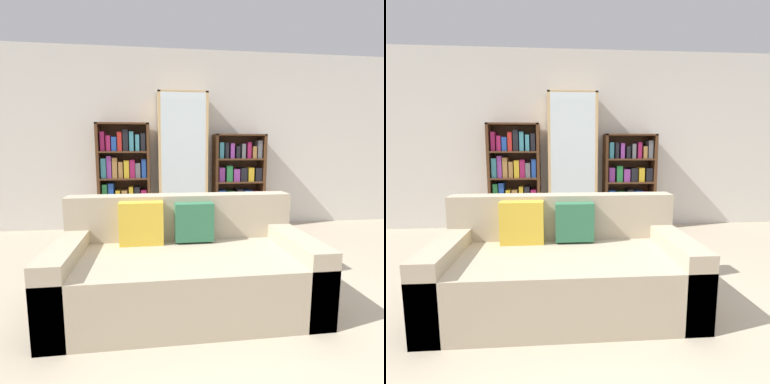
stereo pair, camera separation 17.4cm
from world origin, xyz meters
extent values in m
plane|color=tan|center=(0.00, 0.00, 0.00)|extent=(16.00, 16.00, 0.00)
cube|color=beige|center=(0.00, 2.80, 1.35)|extent=(7.13, 0.06, 2.70)
cube|color=tan|center=(-0.32, 0.31, 0.22)|extent=(1.96, 0.98, 0.44)
cube|color=tan|center=(-0.32, 0.70, 0.64)|extent=(1.96, 0.20, 0.39)
cube|color=tan|center=(-1.19, 0.31, 0.28)|extent=(0.20, 0.98, 0.56)
cube|color=tan|center=(0.56, 0.31, 0.28)|extent=(0.20, 0.98, 0.56)
cube|color=gold|center=(-0.66, 0.54, 0.62)|extent=(0.36, 0.12, 0.36)
cube|color=#2D6B47|center=(-0.22, 0.54, 0.62)|extent=(0.32, 0.12, 0.32)
cube|color=#4C2D19|center=(-1.33, 2.59, 0.80)|extent=(0.04, 0.32, 1.59)
cube|color=#4C2D19|center=(-0.62, 2.59, 0.80)|extent=(0.04, 0.32, 1.59)
cube|color=#4C2D19|center=(-0.98, 2.59, 1.58)|extent=(0.75, 0.32, 0.02)
cube|color=#4C2D19|center=(-0.98, 2.59, 0.01)|extent=(0.75, 0.32, 0.02)
cube|color=#4C2D19|center=(-0.98, 2.74, 0.80)|extent=(0.75, 0.01, 1.59)
cube|color=#4C2D19|center=(-0.98, 2.59, 0.41)|extent=(0.67, 0.32, 0.02)
cube|color=#4C2D19|center=(-0.98, 2.59, 0.80)|extent=(0.67, 0.32, 0.02)
cube|color=#4C2D19|center=(-0.98, 2.59, 1.18)|extent=(0.67, 0.32, 0.02)
cube|color=#7A3384|center=(-1.26, 2.58, 0.15)|extent=(0.05, 0.24, 0.26)
cube|color=#1E4293|center=(-1.18, 2.58, 0.14)|extent=(0.07, 0.24, 0.24)
cube|color=#5B5B60|center=(-1.10, 2.58, 0.13)|extent=(0.05, 0.24, 0.20)
cube|color=#237038|center=(-1.02, 2.58, 0.14)|extent=(0.06, 0.24, 0.24)
cube|color=orange|center=(-0.94, 2.58, 0.14)|extent=(0.05, 0.24, 0.24)
cube|color=#8E1947|center=(-0.86, 2.58, 0.18)|extent=(0.05, 0.24, 0.31)
cube|color=orange|center=(-0.77, 2.58, 0.13)|extent=(0.07, 0.24, 0.21)
cube|color=black|center=(-0.70, 2.58, 0.15)|extent=(0.06, 0.24, 0.25)
cube|color=#237038|center=(-1.25, 2.58, 0.57)|extent=(0.07, 0.24, 0.29)
cube|color=#1E4293|center=(-1.17, 2.58, 0.58)|extent=(0.07, 0.24, 0.31)
cube|color=gold|center=(-1.07, 2.58, 0.53)|extent=(0.06, 0.24, 0.21)
cube|color=olive|center=(-0.98, 2.58, 0.53)|extent=(0.08, 0.24, 0.21)
cube|color=gold|center=(-0.88, 2.58, 0.55)|extent=(0.06, 0.24, 0.26)
cube|color=black|center=(-0.80, 2.58, 0.55)|extent=(0.07, 0.24, 0.25)
cube|color=#8E1947|center=(-0.70, 2.58, 0.53)|extent=(0.08, 0.24, 0.20)
cube|color=teal|center=(-1.26, 2.58, 0.95)|extent=(0.07, 0.24, 0.28)
cube|color=#7A3384|center=(-1.18, 2.58, 0.97)|extent=(0.06, 0.24, 0.32)
cube|color=olive|center=(-1.10, 2.58, 0.96)|extent=(0.07, 0.24, 0.29)
cube|color=olive|center=(-1.02, 2.58, 0.93)|extent=(0.06, 0.24, 0.23)
cube|color=gold|center=(-0.94, 2.58, 0.94)|extent=(0.07, 0.24, 0.25)
cube|color=#8E1947|center=(-0.85, 2.58, 0.94)|extent=(0.07, 0.24, 0.26)
cube|color=#5B5B60|center=(-0.78, 2.58, 0.92)|extent=(0.07, 0.24, 0.21)
cube|color=#1E4293|center=(-0.69, 2.58, 0.94)|extent=(0.06, 0.24, 0.27)
cube|color=#8E1947|center=(-1.26, 2.58, 1.33)|extent=(0.06, 0.24, 0.27)
cube|color=#8E1947|center=(-1.18, 2.58, 1.30)|extent=(0.06, 0.24, 0.22)
cube|color=#1E4293|center=(-1.10, 2.58, 1.30)|extent=(0.07, 0.24, 0.20)
cube|color=#AD231E|center=(-1.02, 2.58, 1.33)|extent=(0.06, 0.24, 0.27)
cube|color=black|center=(-0.94, 2.58, 1.35)|extent=(0.07, 0.24, 0.30)
cube|color=teal|center=(-0.86, 2.58, 1.33)|extent=(0.06, 0.24, 0.28)
cube|color=teal|center=(-0.77, 2.58, 1.31)|extent=(0.05, 0.24, 0.23)
cube|color=black|center=(-0.69, 2.58, 1.32)|extent=(0.06, 0.24, 0.25)
cube|color=tan|center=(-0.46, 2.57, 1.02)|extent=(0.04, 0.36, 2.04)
cube|color=tan|center=(0.22, 2.57, 1.02)|extent=(0.04, 0.36, 2.04)
cube|color=tan|center=(-0.12, 2.57, 2.02)|extent=(0.72, 0.36, 0.02)
cube|color=tan|center=(-0.12, 2.57, 0.01)|extent=(0.72, 0.36, 0.02)
cube|color=tan|center=(-0.12, 2.74, 1.02)|extent=(0.72, 0.01, 2.04)
cube|color=silver|center=(-0.12, 2.39, 1.02)|extent=(0.64, 0.01, 2.01)
cube|color=tan|center=(-0.12, 2.57, 0.36)|extent=(0.64, 0.32, 0.02)
cube|color=tan|center=(-0.12, 2.57, 0.69)|extent=(0.64, 0.32, 0.02)
cube|color=tan|center=(-0.12, 2.57, 1.02)|extent=(0.64, 0.32, 0.02)
cube|color=tan|center=(-0.12, 2.57, 1.35)|extent=(0.64, 0.32, 0.02)
cube|color=tan|center=(-0.12, 2.57, 1.68)|extent=(0.64, 0.32, 0.02)
cylinder|color=silver|center=(-0.37, 2.57, 0.06)|extent=(0.01, 0.01, 0.07)
cone|color=silver|center=(-0.37, 2.57, 0.14)|extent=(0.07, 0.07, 0.09)
cylinder|color=silver|center=(-0.27, 2.57, 0.06)|extent=(0.01, 0.01, 0.07)
cone|color=silver|center=(-0.27, 2.57, 0.14)|extent=(0.07, 0.07, 0.09)
cylinder|color=silver|center=(-0.17, 2.56, 0.06)|extent=(0.01, 0.01, 0.07)
cone|color=silver|center=(-0.17, 2.56, 0.14)|extent=(0.07, 0.07, 0.09)
cylinder|color=silver|center=(-0.07, 2.57, 0.06)|extent=(0.01, 0.01, 0.07)
cone|color=silver|center=(-0.07, 2.57, 0.14)|extent=(0.07, 0.07, 0.09)
cylinder|color=silver|center=(0.03, 2.55, 0.06)|extent=(0.01, 0.01, 0.07)
cone|color=silver|center=(0.03, 2.55, 0.14)|extent=(0.07, 0.07, 0.09)
cylinder|color=silver|center=(0.13, 2.55, 0.06)|extent=(0.01, 0.01, 0.07)
cone|color=silver|center=(0.13, 2.55, 0.14)|extent=(0.07, 0.07, 0.09)
cylinder|color=silver|center=(-0.37, 2.58, 0.41)|extent=(0.01, 0.01, 0.08)
cone|color=silver|center=(-0.37, 2.58, 0.49)|extent=(0.07, 0.07, 0.09)
cylinder|color=silver|center=(-0.27, 2.56, 0.41)|extent=(0.01, 0.01, 0.08)
cone|color=silver|center=(-0.27, 2.56, 0.49)|extent=(0.07, 0.07, 0.09)
cylinder|color=silver|center=(-0.17, 2.57, 0.41)|extent=(0.01, 0.01, 0.08)
cone|color=silver|center=(-0.17, 2.57, 0.49)|extent=(0.07, 0.07, 0.09)
cylinder|color=silver|center=(-0.07, 2.58, 0.41)|extent=(0.01, 0.01, 0.08)
cone|color=silver|center=(-0.07, 2.58, 0.49)|extent=(0.07, 0.07, 0.09)
cylinder|color=silver|center=(0.03, 2.57, 0.41)|extent=(0.01, 0.01, 0.08)
cone|color=silver|center=(0.03, 2.57, 0.49)|extent=(0.07, 0.07, 0.09)
cylinder|color=silver|center=(0.13, 2.55, 0.41)|extent=(0.01, 0.01, 0.08)
cone|color=silver|center=(0.13, 2.55, 0.49)|extent=(0.07, 0.07, 0.09)
cylinder|color=silver|center=(-0.37, 2.56, 0.74)|extent=(0.01, 0.01, 0.09)
cone|color=silver|center=(-0.37, 2.56, 0.84)|extent=(0.07, 0.07, 0.10)
cylinder|color=silver|center=(-0.27, 2.57, 0.74)|extent=(0.01, 0.01, 0.09)
cone|color=silver|center=(-0.27, 2.57, 0.84)|extent=(0.07, 0.07, 0.10)
cylinder|color=silver|center=(-0.17, 2.58, 0.74)|extent=(0.01, 0.01, 0.09)
cone|color=silver|center=(-0.17, 2.58, 0.84)|extent=(0.07, 0.07, 0.10)
cylinder|color=silver|center=(-0.07, 2.55, 0.74)|extent=(0.01, 0.01, 0.09)
cone|color=silver|center=(-0.07, 2.55, 0.84)|extent=(0.07, 0.07, 0.10)
cylinder|color=silver|center=(0.03, 2.57, 0.74)|extent=(0.01, 0.01, 0.09)
cone|color=silver|center=(0.03, 2.57, 0.84)|extent=(0.07, 0.07, 0.10)
cylinder|color=silver|center=(0.13, 2.56, 0.74)|extent=(0.01, 0.01, 0.09)
cone|color=silver|center=(0.13, 2.56, 0.84)|extent=(0.07, 0.07, 0.10)
cylinder|color=silver|center=(-0.36, 2.57, 1.06)|extent=(0.01, 0.01, 0.07)
cone|color=silver|center=(-0.36, 2.57, 1.14)|extent=(0.08, 0.08, 0.08)
cylinder|color=silver|center=(-0.24, 2.55, 1.06)|extent=(0.01, 0.01, 0.07)
cone|color=silver|center=(-0.24, 2.55, 1.14)|extent=(0.08, 0.08, 0.08)
cylinder|color=silver|center=(-0.12, 2.55, 1.06)|extent=(0.01, 0.01, 0.07)
cone|color=silver|center=(-0.12, 2.55, 1.14)|extent=(0.08, 0.08, 0.08)
cylinder|color=silver|center=(0.00, 2.58, 1.06)|extent=(0.01, 0.01, 0.07)
cone|color=silver|center=(0.00, 2.58, 1.14)|extent=(0.08, 0.08, 0.08)
cylinder|color=silver|center=(0.12, 2.56, 1.06)|extent=(0.01, 0.01, 0.07)
cone|color=silver|center=(0.12, 2.56, 1.14)|extent=(0.08, 0.08, 0.08)
cylinder|color=silver|center=(-0.37, 2.57, 1.39)|extent=(0.01, 0.01, 0.06)
cone|color=silver|center=(-0.37, 2.57, 1.46)|extent=(0.07, 0.07, 0.08)
cylinder|color=silver|center=(-0.27, 2.55, 1.39)|extent=(0.01, 0.01, 0.06)
cone|color=silver|center=(-0.27, 2.55, 1.46)|extent=(0.07, 0.07, 0.08)
cylinder|color=silver|center=(-0.17, 2.55, 1.39)|extent=(0.01, 0.01, 0.06)
cone|color=silver|center=(-0.17, 2.55, 1.46)|extent=(0.07, 0.07, 0.08)
cylinder|color=silver|center=(-0.07, 2.55, 1.39)|extent=(0.01, 0.01, 0.06)
cone|color=silver|center=(-0.07, 2.55, 1.46)|extent=(0.07, 0.07, 0.08)
cylinder|color=silver|center=(0.03, 2.58, 1.39)|extent=(0.01, 0.01, 0.06)
cone|color=silver|center=(0.03, 2.58, 1.46)|extent=(0.07, 0.07, 0.08)
cylinder|color=silver|center=(0.13, 2.56, 1.39)|extent=(0.01, 0.01, 0.06)
cone|color=silver|center=(0.13, 2.56, 1.46)|extent=(0.07, 0.07, 0.08)
cylinder|color=silver|center=(-0.37, 2.58, 1.73)|extent=(0.01, 0.01, 0.07)
cone|color=silver|center=(-0.37, 2.58, 1.80)|extent=(0.07, 0.07, 0.08)
cylinder|color=silver|center=(-0.27, 2.56, 1.73)|extent=(0.01, 0.01, 0.07)
cone|color=silver|center=(-0.27, 2.56, 1.80)|extent=(0.07, 0.07, 0.08)
cylinder|color=silver|center=(-0.17, 2.58, 1.73)|extent=(0.01, 0.01, 0.07)
cone|color=silver|center=(-0.17, 2.58, 1.80)|extent=(0.07, 0.07, 0.08)
cylinder|color=silver|center=(-0.07, 2.57, 1.73)|extent=(0.01, 0.01, 0.07)
cone|color=silver|center=(-0.07, 2.57, 1.80)|extent=(0.07, 0.07, 0.08)
cylinder|color=silver|center=(0.03, 2.57, 1.73)|extent=(0.01, 0.01, 0.07)
cone|color=silver|center=(0.03, 2.57, 1.80)|extent=(0.07, 0.07, 0.08)
cylinder|color=silver|center=(0.13, 2.55, 1.73)|extent=(0.01, 0.01, 0.07)
cone|color=silver|center=(0.13, 2.55, 1.80)|extent=(0.07, 0.07, 0.08)
cube|color=#4C2D19|center=(0.38, 2.59, 0.72)|extent=(0.04, 0.32, 1.45)
cube|color=#4C2D19|center=(1.12, 2.59, 0.72)|extent=(0.04, 0.32, 1.45)
cube|color=#4C2D19|center=(0.75, 2.59, 1.43)|extent=(0.78, 0.32, 0.02)
cube|color=#4C2D19|center=(0.75, 2.59, 0.01)|extent=(0.78, 0.32, 0.02)
cube|color=#4C2D19|center=(0.75, 2.74, 0.72)|extent=(0.78, 0.01, 1.45)
cube|color=#4C2D19|center=(0.75, 2.59, 0.37)|extent=(0.70, 0.32, 0.02)
cube|color=#4C2D19|center=(0.75, 2.59, 0.72)|extent=(0.70, 0.32, 0.02)
cube|color=#4C2D19|center=(0.75, 2.59, 1.07)|extent=(0.70, 0.32, 0.02)
cube|color=gold|center=(0.45, 2.58, 0.14)|extent=(0.06, 0.24, 0.24)
cube|color=orange|center=(0.52, 2.58, 0.13)|extent=(0.05, 0.24, 0.22)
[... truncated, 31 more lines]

